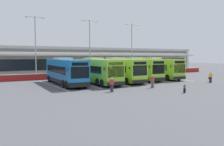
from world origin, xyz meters
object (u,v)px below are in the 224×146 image
object	(u,v)px
coach_bus_leftmost	(65,72)
lamp_post_centre	(90,44)
pedestrian_near_bin	(112,84)
lamp_post_east	(132,46)
coach_bus_left_centre	(96,71)
pedestrian_in_dark_coat	(153,81)
coach_bus_right_centre	(136,69)
pedestrian_child	(185,88)
coach_bus_rightmost	(155,68)
lamp_post_west	(35,43)
coach_bus_centre	(118,70)
pedestrian_with_handbag	(210,77)

from	to	relation	value
coach_bus_leftmost	lamp_post_centre	world-z (taller)	lamp_post_centre
pedestrian_near_bin	lamp_post_east	distance (m)	26.08
coach_bus_left_centre	pedestrian_in_dark_coat	distance (m)	9.03
coach_bus_right_centre	pedestrian_near_bin	size ratio (longest dim) A/B	7.57
coach_bus_right_centre	lamp_post_east	size ratio (longest dim) A/B	1.12
pedestrian_in_dark_coat	lamp_post_east	xyz separation A→B (m)	(10.47, 19.03, 5.42)
coach_bus_right_centre	pedestrian_child	bearing A→B (deg)	-107.12
pedestrian_child	pedestrian_near_bin	bearing A→B (deg)	143.46
coach_bus_leftmost	coach_bus_rightmost	bearing A→B (deg)	2.02
pedestrian_in_dark_coat	lamp_post_east	size ratio (longest dim) A/B	0.15
lamp_post_west	coach_bus_leftmost	bearing A→B (deg)	-82.80
lamp_post_west	pedestrian_in_dark_coat	bearing A→B (deg)	-64.54
coach_bus_rightmost	coach_bus_centre	bearing A→B (deg)	-173.08
coach_bus_centre	pedestrian_child	size ratio (longest dim) A/B	12.22
lamp_post_east	coach_bus_rightmost	bearing A→B (deg)	-98.85
pedestrian_in_dark_coat	lamp_post_east	world-z (taller)	lamp_post_east
lamp_post_east	coach_bus_leftmost	bearing A→B (deg)	-151.82
lamp_post_west	lamp_post_east	size ratio (longest dim) A/B	1.00
lamp_post_west	lamp_post_centre	distance (m)	10.10
coach_bus_centre	pedestrian_child	world-z (taller)	coach_bus_centre
coach_bus_left_centre	pedestrian_with_handbag	distance (m)	17.32
pedestrian_near_bin	lamp_post_west	world-z (taller)	lamp_post_west
coach_bus_right_centre	pedestrian_near_bin	xyz separation A→B (m)	(-10.90, -10.07, -0.91)
pedestrian_near_bin	coach_bus_left_centre	bearing A→B (deg)	74.06
lamp_post_west	lamp_post_east	xyz separation A→B (m)	(20.07, -1.12, 0.00)
pedestrian_near_bin	lamp_post_east	size ratio (longest dim) A/B	0.15
pedestrian_with_handbag	pedestrian_in_dark_coat	world-z (taller)	same
pedestrian_child	pedestrian_in_dark_coat	bearing A→B (deg)	92.08
coach_bus_right_centre	pedestrian_near_bin	bearing A→B (deg)	-137.26
coach_bus_right_centre	lamp_post_west	world-z (taller)	lamp_post_west
pedestrian_near_bin	lamp_post_east	world-z (taller)	lamp_post_east
coach_bus_left_centre	coach_bus_right_centre	size ratio (longest dim) A/B	1.00
pedestrian_near_bin	lamp_post_centre	bearing A→B (deg)	71.12
lamp_post_west	coach_bus_left_centre	bearing A→B (deg)	-63.97
lamp_post_centre	pedestrian_near_bin	bearing A→B (deg)	-108.88
coach_bus_right_centre	lamp_post_east	bearing A→B (deg)	58.23
pedestrian_in_dark_coat	lamp_post_centre	world-z (taller)	lamp_post_centre
coach_bus_rightmost	pedestrian_in_dark_coat	distance (m)	13.23
coach_bus_right_centre	coach_bus_rightmost	distance (m)	4.28
coach_bus_leftmost	pedestrian_with_handbag	bearing A→B (deg)	-24.29
coach_bus_right_centre	coach_bus_left_centre	bearing A→B (deg)	-169.40
pedestrian_near_bin	lamp_post_west	bearing A→B (deg)	99.51
coach_bus_leftmost	lamp_post_centre	size ratio (longest dim) A/B	1.12
pedestrian_child	lamp_post_east	bearing A→B (deg)	66.83
lamp_post_centre	lamp_post_east	size ratio (longest dim) A/B	1.00
coach_bus_centre	lamp_post_east	bearing A→B (deg)	45.91
coach_bus_left_centre	pedestrian_with_handbag	xyz separation A→B (m)	(15.30, -8.05, -0.93)
coach_bus_leftmost	lamp_post_west	xyz separation A→B (m)	(-1.40, 11.12, 4.50)
coach_bus_centre	coach_bus_rightmost	world-z (taller)	same
coach_bus_leftmost	pedestrian_with_handbag	size ratio (longest dim) A/B	7.57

